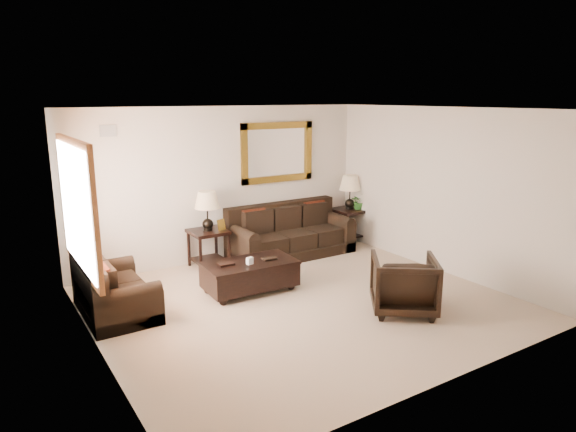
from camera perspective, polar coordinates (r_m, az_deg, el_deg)
room at (r=6.97m, az=1.64°, el=0.64°), size 5.51×5.01×2.71m
window at (r=6.75m, az=-22.29°, el=0.98°), size 0.07×1.96×1.66m
mirror at (r=9.53m, az=-1.18°, el=7.08°), size 1.50×0.06×1.10m
air_vent at (r=8.35m, az=-19.36°, el=8.93°), size 0.25×0.02×0.18m
sofa at (r=9.46m, az=0.17°, el=-2.30°), size 2.27×0.98×0.93m
loveseat at (r=7.32m, az=-19.01°, el=-8.08°), size 0.86×1.44×0.81m
end_table_left at (r=8.71m, az=-8.92°, el=-0.25°), size 0.60×0.60×1.32m
end_table_right at (r=10.28m, az=6.87°, el=1.94°), size 0.61×0.61×1.34m
coffee_table at (r=7.72m, az=-4.27°, el=-6.32°), size 1.39×0.79×0.58m
armchair at (r=7.14m, az=12.76°, el=-7.10°), size 1.14×1.13×0.86m
potted_plant at (r=10.29m, az=7.82°, el=1.46°), size 0.37×0.39×0.26m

